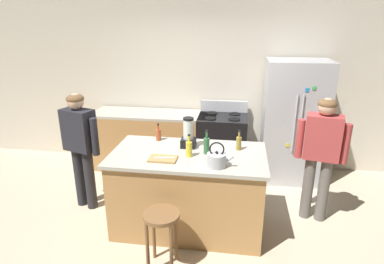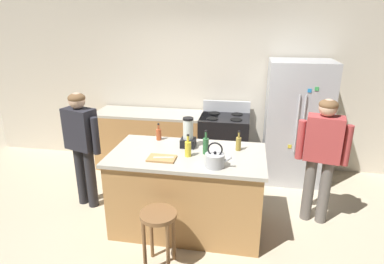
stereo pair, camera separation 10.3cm
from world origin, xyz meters
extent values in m
plane|color=beige|center=(0.00, 0.00, 0.00)|extent=(14.00, 14.00, 0.00)
cube|color=beige|center=(0.00, 1.95, 1.35)|extent=(8.00, 0.10, 2.70)
cube|color=#B7844C|center=(0.00, 0.00, 0.46)|extent=(1.69, 0.90, 0.91)
cube|color=#B2AD9E|center=(0.00, 0.00, 0.93)|extent=(1.75, 0.96, 0.04)
cube|color=#B7844C|center=(-0.80, 1.55, 0.46)|extent=(2.00, 0.64, 0.91)
cube|color=#B2AD9E|center=(-0.80, 1.55, 0.93)|extent=(2.00, 0.64, 0.04)
cube|color=#B7BABF|center=(1.37, 1.50, 0.92)|extent=(0.90, 0.70, 1.84)
cylinder|color=#B7BABF|center=(1.33, 1.13, 1.01)|extent=(0.02, 0.02, 0.83)
cylinder|color=#B7BABF|center=(1.41, 1.13, 1.01)|extent=(0.02, 0.02, 0.83)
cube|color=#3FB259|center=(1.53, 1.15, 1.51)|extent=(0.05, 0.01, 0.05)
cube|color=#268CD8|center=(1.44, 1.15, 1.48)|extent=(0.05, 0.01, 0.05)
cube|color=red|center=(1.72, 1.15, 1.15)|extent=(0.05, 0.01, 0.05)
cube|color=yellow|center=(1.26, 1.15, 0.67)|extent=(0.05, 0.01, 0.05)
cube|color=black|center=(0.30, 1.52, 0.48)|extent=(0.76, 0.64, 0.95)
cube|color=black|center=(0.30, 1.20, 0.43)|extent=(0.60, 0.01, 0.24)
cube|color=#B7BABF|center=(0.30, 1.81, 1.04)|extent=(0.76, 0.06, 0.18)
cylinder|color=black|center=(0.12, 1.37, 0.96)|extent=(0.18, 0.18, 0.01)
cylinder|color=black|center=(0.48, 1.37, 0.96)|extent=(0.18, 0.18, 0.01)
cylinder|color=black|center=(0.12, 1.67, 0.96)|extent=(0.18, 0.18, 0.01)
cylinder|color=black|center=(0.48, 1.67, 0.96)|extent=(0.18, 0.18, 0.01)
cylinder|color=#26262B|center=(-1.50, 0.27, 0.41)|extent=(0.16, 0.16, 0.81)
cylinder|color=#26262B|center=(-1.33, 0.21, 0.41)|extent=(0.16, 0.16, 0.81)
cube|color=#26262D|center=(-1.42, 0.24, 1.08)|extent=(0.45, 0.33, 0.53)
cylinder|color=#26262D|center=(-1.65, 0.31, 1.03)|extent=(0.11, 0.11, 0.47)
cylinder|color=#26262D|center=(-1.18, 0.16, 1.03)|extent=(0.11, 0.11, 0.47)
sphere|color=#D8AD8C|center=(-1.42, 0.24, 1.44)|extent=(0.25, 0.25, 0.20)
ellipsoid|color=brown|center=(-1.42, 0.24, 1.47)|extent=(0.26, 0.26, 0.12)
cylinder|color=#66605B|center=(1.61, 0.37, 0.41)|extent=(0.15, 0.15, 0.82)
cylinder|color=#66605B|center=(1.44, 0.40, 0.41)|extent=(0.15, 0.15, 0.82)
cube|color=#B23F3F|center=(1.52, 0.38, 1.09)|extent=(0.44, 0.30, 0.53)
cylinder|color=#B23F3F|center=(1.77, 0.33, 1.04)|extent=(0.11, 0.11, 0.48)
cylinder|color=#B23F3F|center=(1.28, 0.44, 1.04)|extent=(0.11, 0.11, 0.48)
sphere|color=#D8AD8C|center=(1.52, 0.38, 1.45)|extent=(0.24, 0.24, 0.20)
ellipsoid|color=brown|center=(1.52, 0.38, 1.49)|extent=(0.25, 0.25, 0.12)
cylinder|color=brown|center=(-0.15, -0.73, 0.61)|extent=(0.36, 0.36, 0.04)
cylinder|color=brown|center=(-0.26, -0.85, 0.29)|extent=(0.04, 0.04, 0.59)
cylinder|color=brown|center=(-0.03, -0.85, 0.29)|extent=(0.04, 0.04, 0.59)
cylinder|color=brown|center=(-0.26, -0.61, 0.29)|extent=(0.04, 0.04, 0.59)
cylinder|color=brown|center=(-0.03, -0.61, 0.29)|extent=(0.04, 0.04, 0.59)
cube|color=black|center=(-0.03, 0.20, 1.00)|extent=(0.17, 0.17, 0.10)
cylinder|color=silver|center=(-0.03, 0.20, 1.17)|extent=(0.12, 0.12, 0.23)
cylinder|color=black|center=(-0.03, 0.20, 1.30)|extent=(0.12, 0.12, 0.02)
cylinder|color=olive|center=(0.56, 0.19, 1.03)|extent=(0.06, 0.06, 0.15)
cylinder|color=olive|center=(0.56, 0.19, 1.14)|extent=(0.02, 0.02, 0.07)
cylinder|color=black|center=(0.56, 0.19, 1.18)|extent=(0.03, 0.03, 0.02)
cylinder|color=#2D6638|center=(0.20, 0.02, 1.04)|extent=(0.07, 0.07, 0.18)
cylinder|color=#2D6638|center=(0.20, 0.02, 1.17)|extent=(0.03, 0.03, 0.08)
cylinder|color=black|center=(0.20, 0.02, 1.22)|extent=(0.03, 0.03, 0.02)
cylinder|color=#B24C26|center=(-0.43, 0.36, 1.02)|extent=(0.06, 0.06, 0.14)
cylinder|color=#B24C26|center=(-0.43, 0.36, 1.12)|extent=(0.02, 0.02, 0.06)
cylinder|color=black|center=(-0.43, 0.36, 1.16)|extent=(0.03, 0.03, 0.02)
cylinder|color=yellow|center=(0.02, -0.08, 1.03)|extent=(0.07, 0.07, 0.17)
cylinder|color=yellow|center=(0.02, -0.08, 1.15)|extent=(0.03, 0.03, 0.07)
cylinder|color=black|center=(0.02, -0.08, 1.20)|extent=(0.03, 0.03, 0.02)
cylinder|color=#B7BABF|center=(0.34, -0.30, 1.02)|extent=(0.20, 0.20, 0.14)
sphere|color=black|center=(0.34, -0.30, 1.11)|extent=(0.03, 0.03, 0.03)
cylinder|color=#B7BABF|center=(0.47, -0.30, 1.04)|extent=(0.09, 0.03, 0.08)
torus|color=black|center=(0.34, -0.30, 1.14)|extent=(0.16, 0.02, 0.16)
cube|color=#B7844C|center=(-0.24, -0.21, 0.96)|extent=(0.30, 0.20, 0.02)
cube|color=#B7BABF|center=(-0.22, -0.21, 0.97)|extent=(0.22, 0.07, 0.01)
camera|label=1|loc=(0.54, -3.32, 2.38)|focal=30.24mm
camera|label=2|loc=(0.64, -3.30, 2.38)|focal=30.24mm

